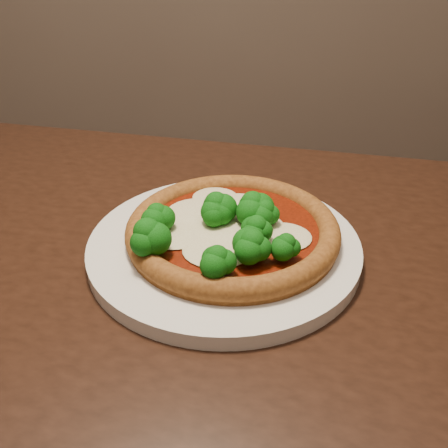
{
  "coord_description": "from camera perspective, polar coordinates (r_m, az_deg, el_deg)",
  "views": [
    {
      "loc": [
        0.17,
        -0.4,
        1.1
      ],
      "look_at": [
        0.15,
        0.09,
        0.79
      ],
      "focal_mm": 40.0,
      "sensor_mm": 36.0,
      "label": 1
    }
  ],
  "objects": [
    {
      "name": "dining_table",
      "position": [
        0.67,
        -6.69,
        -11.04
      ],
      "size": [
        1.32,
        0.94,
        0.75
      ],
      "rotation": [
        0.0,
        0.0,
        -0.2
      ],
      "color": "black",
      "rests_on": "floor"
    },
    {
      "name": "plate",
      "position": [
        0.6,
        -0.0,
        -2.52
      ],
      "size": [
        0.32,
        0.32,
        0.02
      ],
      "primitive_type": "cylinder",
      "color": "silver",
      "rests_on": "dining_table"
    },
    {
      "name": "pizza",
      "position": [
        0.58,
        0.66,
        -0.48
      ],
      "size": [
        0.25,
        0.25,
        0.06
      ],
      "rotation": [
        0.0,
        0.0,
        0.1
      ],
      "color": "brown",
      "rests_on": "plate"
    }
  ]
}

